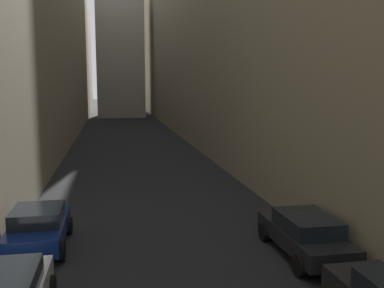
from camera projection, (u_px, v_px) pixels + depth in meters
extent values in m
plane|color=black|center=(133.00, 149.00, 38.71)|extent=(264.00, 264.00, 0.00)
cube|color=gray|center=(268.00, 21.00, 41.45)|extent=(15.11, 108.00, 23.20)
cylinder|color=black|center=(51.00, 287.00, 11.65)|extent=(0.22, 0.61, 0.61)
cube|color=navy|center=(39.00, 231.00, 15.14)|extent=(1.79, 3.93, 0.61)
cube|color=black|center=(38.00, 215.00, 15.04)|extent=(1.65, 1.97, 0.52)
cylinder|color=black|center=(20.00, 228.00, 16.32)|extent=(0.22, 0.63, 0.63)
cylinder|color=black|center=(69.00, 226.00, 16.65)|extent=(0.22, 0.63, 0.63)
cylinder|color=black|center=(2.00, 256.00, 13.72)|extent=(0.22, 0.63, 0.63)
cylinder|color=black|center=(61.00, 252.00, 14.04)|extent=(0.22, 0.63, 0.63)
cube|color=black|center=(304.00, 237.00, 14.54)|extent=(1.71, 4.48, 0.57)
cube|color=black|center=(307.00, 223.00, 14.29)|extent=(1.57, 2.33, 0.51)
cylinder|color=black|center=(264.00, 232.00, 15.91)|extent=(0.22, 0.67, 0.67)
cylinder|color=black|center=(308.00, 229.00, 16.22)|extent=(0.22, 0.67, 0.67)
cylinder|color=black|center=(299.00, 266.00, 12.94)|extent=(0.22, 0.67, 0.67)
cylinder|color=black|center=(352.00, 261.00, 13.25)|extent=(0.22, 0.67, 0.67)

